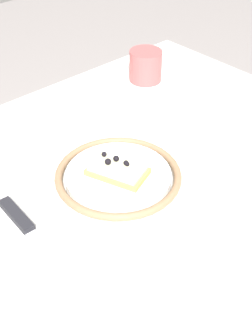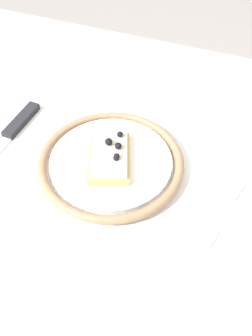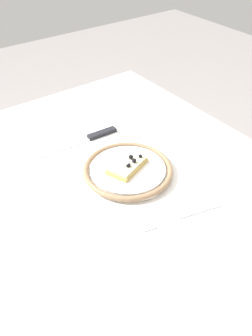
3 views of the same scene
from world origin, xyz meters
TOP-DOWN VIEW (x-y plane):
  - dining_table at (0.00, 0.00)m, footprint 1.02×0.86m
  - plate at (0.01, -0.05)m, footprint 0.23×0.23m
  - pizza_slice_near at (0.01, -0.05)m, footprint 0.09×0.12m
  - knife at (0.20, -0.06)m, footprint 0.03×0.24m
  - fork at (-0.18, -0.05)m, footprint 0.07×0.20m
  - cup at (-0.29, -0.30)m, footprint 0.08×0.08m

SIDE VIEW (x-z plane):
  - dining_table at x=0.00m, z-range 0.28..1.00m
  - fork at x=-0.18m, z-range 0.72..0.72m
  - knife at x=0.20m, z-range 0.72..0.73m
  - plate at x=0.01m, z-range 0.72..0.74m
  - pizza_slice_near at x=0.01m, z-range 0.73..0.76m
  - cup at x=-0.29m, z-range 0.72..0.80m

